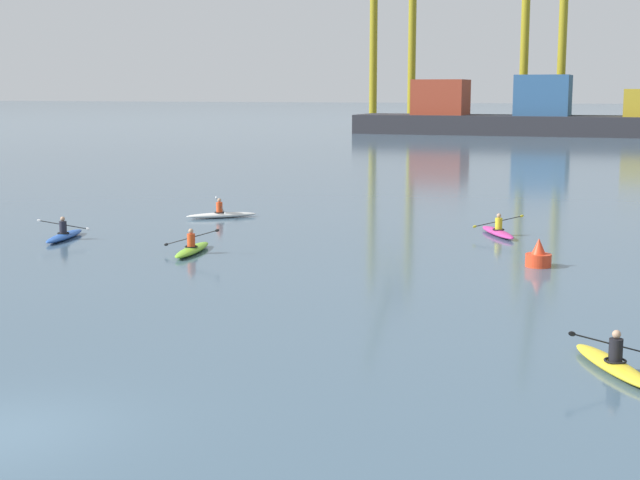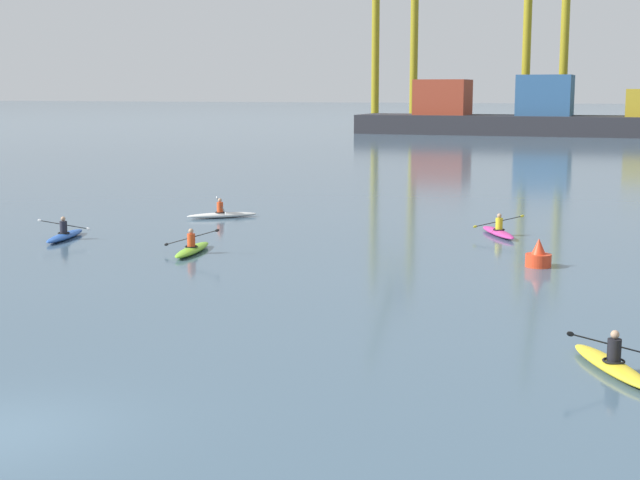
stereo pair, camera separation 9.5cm
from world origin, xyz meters
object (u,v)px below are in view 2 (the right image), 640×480
kayak_blue (65,235)px  kayak_magenta (498,231)px  container_barge (541,116)px  kayak_white (222,214)px  gantry_crane_west_mid (546,14)px  channel_buoy (538,257)px  gantry_crane_west (394,14)px  kayak_yellow (611,364)px  kayak_lime (192,249)px

kayak_blue → kayak_magenta: bearing=22.4°
container_barge → kayak_white: container_barge is taller
gantry_crane_west_mid → kayak_magenta: 100.01m
kayak_white → kayak_magenta: 13.40m
kayak_white → channel_buoy: bearing=-26.0°
gantry_crane_west → kayak_magenta: size_ratio=10.72×
channel_buoy → kayak_white: channel_buoy is taller
gantry_crane_west → gantry_crane_west_mid: bearing=-11.0°
container_barge → channel_buoy: bearing=-83.8°
container_barge → channel_buoy: container_barge is taller
container_barge → gantry_crane_west_mid: (-0.73, 8.58, 13.96)m
gantry_crane_west_mid → gantry_crane_west: bearing=169.0°
gantry_crane_west → kayak_blue: 112.08m
container_barge → gantry_crane_west: (-23.99, 13.09, 14.96)m
gantry_crane_west → kayak_white: gantry_crane_west is taller
container_barge → kayak_yellow: 109.05m
kayak_magenta → kayak_yellow: bearing=-74.0°
kayak_lime → kayak_white: (-3.14, 9.26, 0.00)m
gantry_crane_west_mid → kayak_blue: size_ratio=9.99×
container_barge → kayak_white: (-5.33, -88.59, -2.37)m
kayak_blue → kayak_lime: kayak_lime is taller
channel_buoy → kayak_lime: bearing=-172.9°
gantry_crane_west → kayak_yellow: size_ratio=10.74×
container_barge → kayak_magenta: (8.03, -89.70, -2.37)m
kayak_blue → kayak_yellow: bearing=-27.8°
gantry_crane_west → kayak_white: (18.66, -101.67, -17.33)m
kayak_magenta → channel_buoy: bearing=-70.0°
kayak_magenta → gantry_crane_west_mid: bearing=95.1°
gantry_crane_west_mid → kayak_lime: bearing=-90.8°
kayak_lime → kayak_yellow: kayak_lime is taller
gantry_crane_west → gantry_crane_west_mid: (23.26, -4.51, -1.00)m
container_barge → gantry_crane_west_mid: bearing=94.9°
kayak_blue → channel_buoy: bearing=0.9°
channel_buoy → kayak_lime: channel_buoy is taller
gantry_crane_west_mid → kayak_yellow: (14.05, -116.78, -16.33)m
gantry_crane_west → kayak_lime: (21.80, -110.94, -17.33)m
channel_buoy → kayak_magenta: bearing=110.0°
channel_buoy → kayak_magenta: channel_buoy is taller
gantry_crane_west → channel_buoy: 115.93m
kayak_blue → gantry_crane_west_mid: bearing=85.7°
container_barge → channel_buoy: 96.87m
container_barge → gantry_crane_west_mid: gantry_crane_west_mid is taller
container_barge → channel_buoy: size_ratio=50.39×
channel_buoy → container_barge: bearing=96.2°
channel_buoy → gantry_crane_west_mid: bearing=96.1°
container_barge → kayak_magenta: 90.09m
channel_buoy → kayak_magenta: 7.01m
kayak_lime → kayak_white: 9.78m
kayak_yellow → kayak_magenta: 19.25m
channel_buoy → kayak_yellow: (2.90, -11.92, -0.19)m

